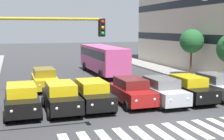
% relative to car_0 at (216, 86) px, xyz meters
% --- Properties ---
extents(ground_plane, '(180.00, 180.00, 0.00)m').
position_rel_car_0_xyz_m(ground_plane, '(6.61, 5.55, -0.89)').
color(ground_plane, '#38383A').
extents(crosswalk_markings, '(10.35, 2.80, 0.01)m').
position_rel_car_0_xyz_m(crosswalk_markings, '(6.61, 5.55, -0.88)').
color(crosswalk_markings, silver).
rests_on(crosswalk_markings, ground_plane).
extents(car_0, '(2.02, 4.44, 1.72)m').
position_rel_car_0_xyz_m(car_0, '(0.00, 0.00, 0.00)').
color(car_0, '#B2B7BC').
rests_on(car_0, ground_plane).
extents(car_1, '(2.02, 4.44, 1.72)m').
position_rel_car_0_xyz_m(car_1, '(2.34, 0.29, 0.00)').
color(car_1, black).
rests_on(car_1, ground_plane).
extents(car_2, '(2.02, 4.44, 1.72)m').
position_rel_car_0_xyz_m(car_2, '(4.44, 0.41, 0.00)').
color(car_2, '#B2B7BC').
rests_on(car_2, ground_plane).
extents(car_3, '(2.02, 4.44, 1.72)m').
position_rel_car_0_xyz_m(car_3, '(6.37, -0.07, 0.00)').
color(car_3, maroon).
rests_on(car_3, ground_plane).
extents(car_4, '(2.02, 4.44, 1.72)m').
position_rel_car_0_xyz_m(car_4, '(9.02, 0.11, 0.00)').
color(car_4, black).
rests_on(car_4, ground_plane).
extents(car_5, '(2.02, 4.44, 1.72)m').
position_rel_car_0_xyz_m(car_5, '(10.96, 0.27, 0.00)').
color(car_5, black).
rests_on(car_5, ground_plane).
extents(car_6, '(2.02, 4.44, 1.72)m').
position_rel_car_0_xyz_m(car_6, '(13.19, 0.10, 0.00)').
color(car_6, black).
rests_on(car_6, ground_plane).
extents(car_row2_0, '(2.02, 4.44, 1.72)m').
position_rel_car_0_xyz_m(car_row2_0, '(11.21, -6.71, 0.00)').
color(car_row2_0, gold).
rests_on(car_row2_0, ground_plane).
extents(bus_behind_traffic, '(2.78, 10.50, 3.00)m').
position_rel_car_0_xyz_m(bus_behind_traffic, '(4.44, -13.31, 0.97)').
color(bus_behind_traffic, '#DB5193').
rests_on(bus_behind_traffic, ground_plane).
extents(traffic_light_gantry, '(4.76, 0.36, 5.50)m').
position_rel_car_0_xyz_m(traffic_light_gantry, '(13.10, 5.43, 2.85)').
color(traffic_light_gantry, '#AD991E').
rests_on(traffic_light_gantry, ground_plane).
extents(street_tree_2, '(2.40, 2.40, 4.68)m').
position_rel_car_0_xyz_m(street_tree_2, '(-3.52, -8.87, 2.73)').
color(street_tree_2, '#513823').
rests_on(street_tree_2, sidewalk_left).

